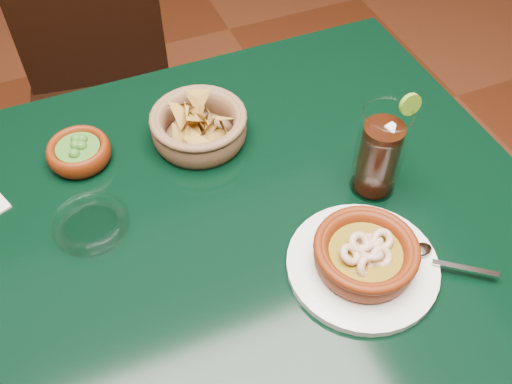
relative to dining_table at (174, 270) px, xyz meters
name	(u,v)px	position (x,y,z in m)	size (l,w,h in m)	color
dining_table	(174,270)	(0.00, 0.00, 0.00)	(1.20, 0.80, 0.75)	black
dining_chair	(104,99)	(0.00, 0.70, -0.18)	(0.45, 0.45, 0.86)	black
shrimp_plate	(365,257)	(0.25, -0.17, 0.13)	(0.28, 0.22, 0.07)	silver
chip_basket	(199,126)	(0.12, 0.18, 0.13)	(0.20, 0.20, 0.12)	brown
guacamole_ramekin	(79,152)	(-0.09, 0.21, 0.12)	(0.13, 0.13, 0.04)	#521806
cola_drink	(379,153)	(0.34, -0.03, 0.18)	(0.16, 0.16, 0.18)	white
glass_ashtray	(91,224)	(-0.10, 0.05, 0.11)	(0.13, 0.13, 0.03)	white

